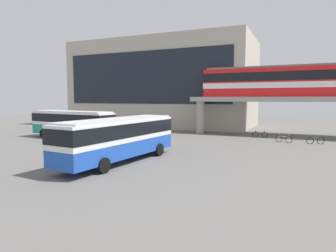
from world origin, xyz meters
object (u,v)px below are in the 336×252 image
(train, at_px, (291,81))
(bus_main, at_px, (119,135))
(bicycle_red, at_px, (260,135))
(bus_secondary, at_px, (72,122))
(bicycle_silver, at_px, (284,139))
(pedestrian_waiting_near_stop, at_px, (151,131))
(bicycle_green, at_px, (315,141))
(station_building, at_px, (165,84))

(train, xyz_separation_m, bus_main, (-10.85, -21.87, -4.84))
(bus_main, height_order, bicycle_red, bus_main)
(bus_secondary, bearing_deg, bicycle_silver, 16.86)
(train, distance_m, bus_secondary, 26.94)
(train, relative_size, bus_secondary, 1.92)
(bus_secondary, relative_size, pedestrian_waiting_near_stop, 6.60)
(bicycle_green, height_order, bicycle_red, same)
(train, xyz_separation_m, bus_secondary, (-22.91, -13.31, -4.84))
(bus_secondary, xyz_separation_m, bicycle_red, (19.85, 9.84, -1.63))
(train, bearing_deg, bicycle_green, -66.93)
(station_building, distance_m, train, 22.31)
(bicycle_red, bearing_deg, station_building, 147.05)
(bus_secondary, xyz_separation_m, bicycle_silver, (22.64, 6.86, -1.63))
(train, bearing_deg, bus_secondary, -149.85)
(station_building, relative_size, bicycle_silver, 17.74)
(bicycle_green, bearing_deg, pedestrian_waiting_near_stop, -172.24)
(station_building, relative_size, bicycle_green, 17.50)
(station_building, height_order, train, station_building)
(station_building, height_order, bicycle_red, station_building)
(bus_main, xyz_separation_m, bus_secondary, (-12.06, 8.56, 0.00))
(station_building, distance_m, bicycle_green, 28.46)
(train, relative_size, bicycle_red, 12.10)
(station_building, bearing_deg, train, -21.11)
(bicycle_red, bearing_deg, train, 48.56)
(bicycle_silver, bearing_deg, bicycle_green, 0.27)
(bus_secondary, xyz_separation_m, bicycle_green, (25.65, 6.87, -1.63))
(bicycle_silver, bearing_deg, bus_main, -124.43)
(bus_main, distance_m, bicycle_silver, 18.77)
(bus_secondary, bearing_deg, pedestrian_waiting_near_stop, 29.18)
(train, height_order, bicycle_green, train)
(station_building, distance_m, bus_secondary, 22.06)
(station_building, height_order, pedestrian_waiting_near_stop, station_building)
(bicycle_silver, bearing_deg, bus_secondary, -163.14)
(bus_secondary, height_order, bicycle_green, bus_secondary)
(train, bearing_deg, station_building, 158.89)
(bus_main, relative_size, bicycle_red, 6.29)
(bus_main, bearing_deg, bicycle_green, 48.64)
(train, distance_m, bicycle_green, 9.53)
(station_building, relative_size, train, 1.40)
(station_building, distance_m, bicycle_red, 22.21)
(station_building, bearing_deg, bus_main, -71.57)
(bus_main, bearing_deg, pedestrian_waiting_near_stop, 107.31)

